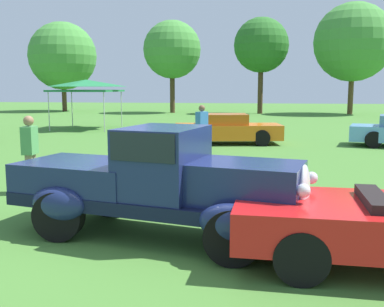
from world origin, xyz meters
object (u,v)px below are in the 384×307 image
spectator_between_cars (202,128)px  show_car_orange (227,129)px  feature_pickup_truck (159,181)px  spectator_near_truck (30,152)px  canopy_tent_left_field (86,85)px

spectator_between_cars → show_car_orange: bearing=77.2°
feature_pickup_truck → spectator_near_truck: size_ratio=2.82×
show_car_orange → spectator_between_cars: bearing=-102.8°
show_car_orange → canopy_tent_left_field: canopy_tent_left_field is taller
feature_pickup_truck → spectator_near_truck: feature_pickup_truck is taller
show_car_orange → canopy_tent_left_field: bearing=145.2°
spectator_between_cars → canopy_tent_left_field: bearing=131.0°
show_car_orange → spectator_near_truck: 10.04m
show_car_orange → spectator_near_truck: spectator_near_truck is taller
spectator_near_truck → spectator_between_cars: bearing=65.4°
show_car_orange → spectator_between_cars: 3.03m
feature_pickup_truck → canopy_tent_left_field: 19.25m
spectator_between_cars → canopy_tent_left_field: size_ratio=0.50×
feature_pickup_truck → canopy_tent_left_field: (-7.92, 17.48, 1.55)m
spectator_near_truck → canopy_tent_left_field: 15.77m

